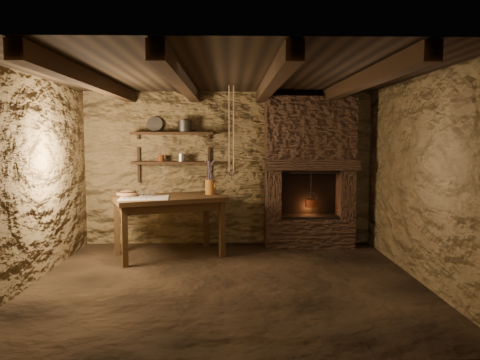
{
  "coord_description": "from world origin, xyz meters",
  "views": [
    {
      "loc": [
        0.03,
        -5.38,
        1.68
      ],
      "look_at": [
        0.16,
        0.9,
        1.11
      ],
      "focal_mm": 35.0,
      "sensor_mm": 36.0,
      "label": 1
    }
  ],
  "objects_px": {
    "work_table": "(169,224)",
    "wooden_bowl": "(127,194)",
    "stoneware_jug": "(210,180)",
    "iron_stockpot": "(185,127)",
    "red_pot": "(311,202)"
  },
  "relations": [
    {
      "from": "wooden_bowl",
      "to": "iron_stockpot",
      "type": "relative_size",
      "value": 1.43
    },
    {
      "from": "work_table",
      "to": "stoneware_jug",
      "type": "bearing_deg",
      "value": -1.76
    },
    {
      "from": "stoneware_jug",
      "to": "iron_stockpot",
      "type": "height_order",
      "value": "iron_stockpot"
    },
    {
      "from": "wooden_bowl",
      "to": "red_pot",
      "type": "xyz_separation_m",
      "value": [
        2.69,
        0.54,
        -0.2
      ]
    },
    {
      "from": "work_table",
      "to": "iron_stockpot",
      "type": "xyz_separation_m",
      "value": [
        0.18,
        0.64,
        1.39
      ]
    },
    {
      "from": "work_table",
      "to": "red_pot",
      "type": "relative_size",
      "value": 3.17
    },
    {
      "from": "work_table",
      "to": "wooden_bowl",
      "type": "relative_size",
      "value": 5.71
    },
    {
      "from": "stoneware_jug",
      "to": "iron_stockpot",
      "type": "relative_size",
      "value": 2.41
    },
    {
      "from": "stoneware_jug",
      "to": "red_pot",
      "type": "distance_m",
      "value": 1.61
    },
    {
      "from": "stoneware_jug",
      "to": "wooden_bowl",
      "type": "xyz_separation_m",
      "value": [
        -1.16,
        -0.23,
        -0.18
      ]
    },
    {
      "from": "wooden_bowl",
      "to": "red_pot",
      "type": "distance_m",
      "value": 2.75
    },
    {
      "from": "work_table",
      "to": "iron_stockpot",
      "type": "bearing_deg",
      "value": 52.7
    },
    {
      "from": "stoneware_jug",
      "to": "red_pot",
      "type": "bearing_deg",
      "value": 35.88
    },
    {
      "from": "wooden_bowl",
      "to": "red_pot",
      "type": "bearing_deg",
      "value": 11.29
    },
    {
      "from": "work_table",
      "to": "red_pot",
      "type": "distance_m",
      "value": 2.19
    }
  ]
}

